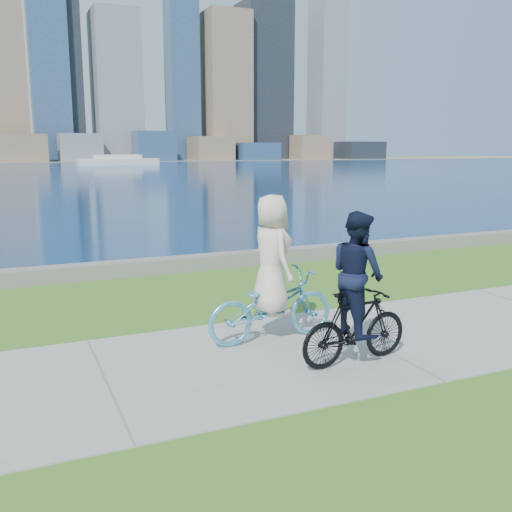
{
  "coord_description": "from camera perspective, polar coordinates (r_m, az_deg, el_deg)",
  "views": [
    {
      "loc": [
        -1.01,
        -7.08,
        2.98
      ],
      "look_at": [
        2.97,
        1.95,
        1.1
      ],
      "focal_mm": 40.0,
      "sensor_mm": 36.0,
      "label": 1
    }
  ],
  "objects": [
    {
      "name": "ground",
      "position": [
        7.75,
        -14.75,
        -12.21
      ],
      "size": [
        320.0,
        320.0,
        0.0
      ],
      "primitive_type": "plane",
      "color": "#36641A",
      "rests_on": "ground"
    },
    {
      "name": "concrete_path",
      "position": [
        7.74,
        -14.75,
        -12.14
      ],
      "size": [
        80.0,
        3.5,
        0.02
      ],
      "primitive_type": "cube",
      "color": "gray",
      "rests_on": "ground"
    },
    {
      "name": "seawall",
      "position": [
        13.61,
        -18.99,
        -1.71
      ],
      "size": [
        90.0,
        0.5,
        0.35
      ],
      "primitive_type": "cube",
      "color": "slate",
      "rests_on": "ground"
    },
    {
      "name": "bay_water",
      "position": [
        79.14,
        -23.25,
        7.76
      ],
      "size": [
        320.0,
        131.0,
        0.01
      ],
      "primitive_type": "cube",
      "color": "navy",
      "rests_on": "ground"
    },
    {
      "name": "far_shore",
      "position": [
        137.12,
        -23.64,
        8.67
      ],
      "size": [
        320.0,
        30.0,
        0.12
      ],
      "primitive_type": "cube",
      "color": "slate",
      "rests_on": "ground"
    },
    {
      "name": "ferry_far",
      "position": [
        101.48,
        -13.63,
        9.22
      ],
      "size": [
        13.41,
        3.83,
        1.82
      ],
      "color": "silver",
      "rests_on": "ground"
    },
    {
      "name": "cyclist_woman",
      "position": [
        8.79,
        1.55,
        -3.15
      ],
      "size": [
        0.81,
        2.14,
        2.27
      ],
      "rotation": [
        0.0,
        0.0,
        1.6
      ],
      "color": "#56ACD2",
      "rests_on": "ground"
    },
    {
      "name": "cyclist_man",
      "position": [
        7.95,
        10.0,
        -4.42
      ],
      "size": [
        0.69,
        1.76,
        2.13
      ],
      "rotation": [
        0.0,
        0.0,
        1.64
      ],
      "color": "black",
      "rests_on": "ground"
    }
  ]
}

